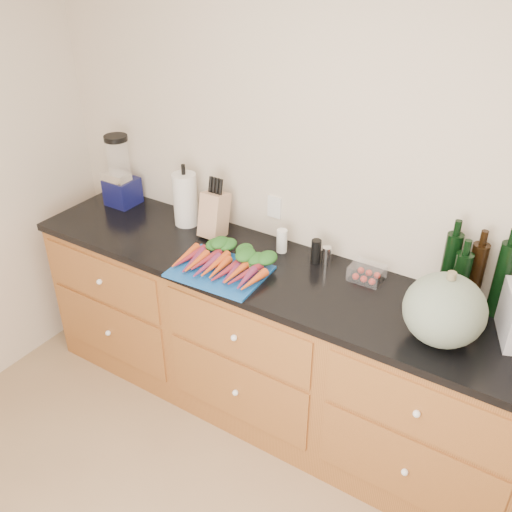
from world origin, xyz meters
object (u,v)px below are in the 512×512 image
Objects in this scene: cutting_board at (220,271)px; blender_appliance at (120,175)px; carrots at (224,263)px; paper_towel at (185,199)px; tomato_box at (367,273)px; squash at (444,310)px; knife_block at (214,215)px.

blender_appliance reaches higher than cutting_board.
paper_towel reaches higher than carrots.
blender_appliance is at bearing -179.55° from tomato_box.
tomato_box is at bearing 27.42° from cutting_board.
squash reaches higher than carrots.
carrots is at bearing -178.13° from squash.
tomato_box is (1.58, 0.01, -0.15)m from blender_appliance.
paper_towel reaches higher than cutting_board.
carrots is at bearing -155.22° from tomato_box.
cutting_board is at bearing -18.52° from blender_appliance.
carrots is at bearing -31.68° from paper_towel.
blender_appliance reaches higher than carrots.
squash is 2.03m from blender_appliance.
blender_appliance is at bearing 163.48° from carrots.
squash is at bearing -6.96° from blender_appliance.
cutting_board is at bearing -176.19° from squash.
carrots is 0.70m from tomato_box.
squash is (1.07, 0.03, 0.11)m from carrots.
knife_block is at bearing 133.24° from carrots.
tomato_box is (0.64, 0.29, -0.00)m from carrots.
squash is 1.10× the size of paper_towel.
paper_towel is at bearing 170.76° from squash.
paper_towel is 1.24× the size of knife_block.
carrots is 1.00m from blender_appliance.
squash is 1.34m from knife_block.
paper_towel is 0.21m from knife_block.
paper_towel is at bearing 0.27° from blender_appliance.
knife_block is at bearing 129.57° from cutting_board.
squash reaches higher than tomato_box.
blender_appliance is at bearing 173.04° from squash.
blender_appliance is 1.59m from tomato_box.
knife_block is at bearing 170.15° from squash.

